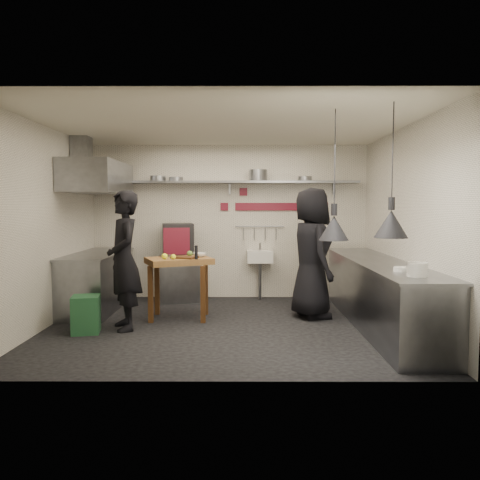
{
  "coord_description": "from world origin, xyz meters",
  "views": [
    {
      "loc": [
        0.22,
        -6.5,
        1.7
      ],
      "look_at": [
        0.19,
        0.3,
        1.2
      ],
      "focal_mm": 35.0,
      "sensor_mm": 36.0,
      "label": 1
    }
  ],
  "objects_px": {
    "chef_left": "(124,260)",
    "chef_right": "(311,253)",
    "combi_oven": "(178,240)",
    "green_bin": "(86,314)",
    "prep_table": "(179,288)",
    "oven_stand": "(180,278)"
  },
  "relations": [
    {
      "from": "prep_table",
      "to": "chef_right",
      "type": "xyz_separation_m",
      "value": [
        2.0,
        0.11,
        0.52
      ]
    },
    {
      "from": "combi_oven",
      "to": "chef_right",
      "type": "relative_size",
      "value": 0.29
    },
    {
      "from": "prep_table",
      "to": "chef_left",
      "type": "bearing_deg",
      "value": -161.09
    },
    {
      "from": "combi_oven",
      "to": "chef_left",
      "type": "distance_m",
      "value": 2.03
    },
    {
      "from": "green_bin",
      "to": "chef_right",
      "type": "bearing_deg",
      "value": 16.23
    },
    {
      "from": "combi_oven",
      "to": "chef_left",
      "type": "height_order",
      "value": "chef_left"
    },
    {
      "from": "combi_oven",
      "to": "chef_right",
      "type": "distance_m",
      "value": 2.53
    },
    {
      "from": "combi_oven",
      "to": "prep_table",
      "type": "relative_size",
      "value": 0.63
    },
    {
      "from": "chef_left",
      "to": "chef_right",
      "type": "bearing_deg",
      "value": 80.48
    },
    {
      "from": "oven_stand",
      "to": "chef_left",
      "type": "distance_m",
      "value": 2.1
    },
    {
      "from": "combi_oven",
      "to": "chef_left",
      "type": "bearing_deg",
      "value": -114.5
    },
    {
      "from": "chef_left",
      "to": "chef_right",
      "type": "distance_m",
      "value": 2.76
    },
    {
      "from": "oven_stand",
      "to": "green_bin",
      "type": "relative_size",
      "value": 1.6
    },
    {
      "from": "combi_oven",
      "to": "green_bin",
      "type": "distance_m",
      "value": 2.51
    },
    {
      "from": "chef_right",
      "to": "green_bin",
      "type": "bearing_deg",
      "value": 93.64
    },
    {
      "from": "green_bin",
      "to": "chef_left",
      "type": "height_order",
      "value": "chef_left"
    },
    {
      "from": "green_bin",
      "to": "oven_stand",
      "type": "bearing_deg",
      "value": 65.66
    },
    {
      "from": "prep_table",
      "to": "chef_left",
      "type": "distance_m",
      "value": 1.03
    },
    {
      "from": "oven_stand",
      "to": "green_bin",
      "type": "bearing_deg",
      "value": -125.42
    },
    {
      "from": "oven_stand",
      "to": "green_bin",
      "type": "xyz_separation_m",
      "value": [
        -0.98,
        -2.16,
        -0.15
      ]
    },
    {
      "from": "green_bin",
      "to": "prep_table",
      "type": "relative_size",
      "value": 0.54
    },
    {
      "from": "prep_table",
      "to": "chef_right",
      "type": "distance_m",
      "value": 2.07
    }
  ]
}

